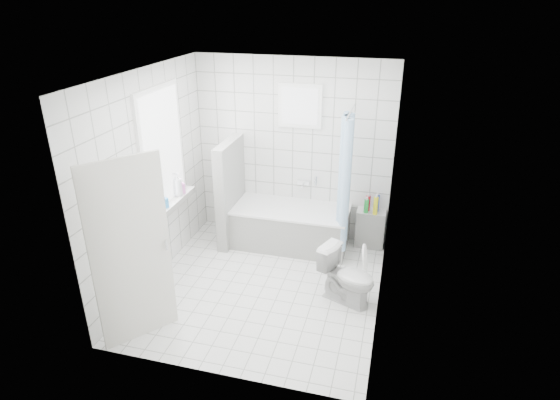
# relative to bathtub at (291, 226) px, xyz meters

# --- Properties ---
(ground) EXTENTS (3.00, 3.00, 0.00)m
(ground) POSITION_rel_bathtub_xyz_m (-0.07, -1.12, -0.29)
(ground) COLOR white
(ground) RESTS_ON ground
(ceiling) EXTENTS (3.00, 3.00, 0.00)m
(ceiling) POSITION_rel_bathtub_xyz_m (-0.07, -1.12, 2.31)
(ceiling) COLOR white
(ceiling) RESTS_ON ground
(wall_back) EXTENTS (2.80, 0.02, 2.60)m
(wall_back) POSITION_rel_bathtub_xyz_m (-0.07, 0.38, 1.01)
(wall_back) COLOR white
(wall_back) RESTS_ON ground
(wall_front) EXTENTS (2.80, 0.02, 2.60)m
(wall_front) POSITION_rel_bathtub_xyz_m (-0.07, -2.62, 1.01)
(wall_front) COLOR white
(wall_front) RESTS_ON ground
(wall_left) EXTENTS (0.02, 3.00, 2.60)m
(wall_left) POSITION_rel_bathtub_xyz_m (-1.47, -1.12, 1.01)
(wall_left) COLOR white
(wall_left) RESTS_ON ground
(wall_right) EXTENTS (0.02, 3.00, 2.60)m
(wall_right) POSITION_rel_bathtub_xyz_m (1.33, -1.12, 1.01)
(wall_right) COLOR white
(wall_right) RESTS_ON ground
(window_left) EXTENTS (0.01, 0.90, 1.40)m
(window_left) POSITION_rel_bathtub_xyz_m (-1.43, -0.82, 1.31)
(window_left) COLOR white
(window_left) RESTS_ON wall_left
(window_back) EXTENTS (0.50, 0.01, 0.50)m
(window_back) POSITION_rel_bathtub_xyz_m (0.03, 0.33, 1.66)
(window_back) COLOR white
(window_back) RESTS_ON wall_back
(window_sill) EXTENTS (0.18, 1.02, 0.08)m
(window_sill) POSITION_rel_bathtub_xyz_m (-1.38, -0.82, 0.57)
(window_sill) COLOR white
(window_sill) RESTS_ON wall_left
(door) EXTENTS (0.53, 0.65, 2.00)m
(door) POSITION_rel_bathtub_xyz_m (-1.08, -2.29, 0.71)
(door) COLOR silver
(door) RESTS_ON ground
(bathtub) EXTENTS (1.62, 0.77, 0.58)m
(bathtub) POSITION_rel_bathtub_xyz_m (0.00, 0.00, 0.00)
(bathtub) COLOR white
(bathtub) RESTS_ON ground
(partition_wall) EXTENTS (0.15, 0.85, 1.50)m
(partition_wall) POSITION_rel_bathtub_xyz_m (-0.88, -0.05, 0.46)
(partition_wall) COLOR white
(partition_wall) RESTS_ON ground
(tiled_ledge) EXTENTS (0.40, 0.24, 0.55)m
(tiled_ledge) POSITION_rel_bathtub_xyz_m (1.10, 0.25, -0.02)
(tiled_ledge) COLOR white
(tiled_ledge) RESTS_ON ground
(toilet) EXTENTS (0.75, 0.60, 0.67)m
(toilet) POSITION_rel_bathtub_xyz_m (0.96, -1.13, 0.05)
(toilet) COLOR silver
(toilet) RESTS_ON ground
(curtain_rod) EXTENTS (0.02, 0.80, 0.02)m
(curtain_rod) POSITION_rel_bathtub_xyz_m (0.75, -0.02, 1.71)
(curtain_rod) COLOR silver
(curtain_rod) RESTS_ON wall_back
(shower_curtain) EXTENTS (0.14, 0.48, 1.78)m
(shower_curtain) POSITION_rel_bathtub_xyz_m (0.75, -0.16, 0.81)
(shower_curtain) COLOR #458BCB
(shower_curtain) RESTS_ON curtain_rod
(tub_faucet) EXTENTS (0.18, 0.06, 0.06)m
(tub_faucet) POSITION_rel_bathtub_xyz_m (0.10, 0.33, 0.56)
(tub_faucet) COLOR silver
(tub_faucet) RESTS_ON wall_back
(sill_bottles) EXTENTS (0.16, 0.60, 0.32)m
(sill_bottles) POSITION_rel_bathtub_xyz_m (-1.37, -0.71, 0.74)
(sill_bottles) COLOR #E874D0
(sill_bottles) RESTS_ON window_sill
(ledge_bottles) EXTENTS (0.20, 0.18, 0.26)m
(ledge_bottles) POSITION_rel_bathtub_xyz_m (1.10, 0.23, 0.37)
(ledge_bottles) COLOR #FDF21A
(ledge_bottles) RESTS_ON tiled_ledge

